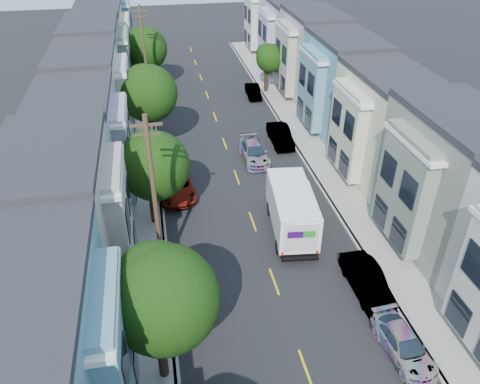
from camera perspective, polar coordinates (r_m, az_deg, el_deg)
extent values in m
plane|color=black|center=(27.76, 4.20, -10.87)|extent=(160.00, 160.00, 0.00)
cube|color=black|center=(39.66, -1.19, 4.01)|extent=(12.00, 70.00, 0.02)
cube|color=gray|center=(39.22, -9.95, 3.23)|extent=(0.30, 70.00, 0.15)
cube|color=gray|center=(40.94, 7.21, 4.83)|extent=(0.30, 70.00, 0.15)
cube|color=gray|center=(39.25, -11.84, 3.04)|extent=(2.60, 70.00, 0.15)
cube|color=gray|center=(41.34, 8.93, 4.97)|extent=(2.60, 70.00, 0.15)
cube|color=gold|center=(39.67, -1.19, 4.00)|extent=(0.12, 70.00, 0.01)
cube|color=beige|center=(39.63, -17.30, 2.36)|extent=(5.00, 70.00, 8.50)
cube|color=beige|center=(42.72, 13.77, 5.25)|extent=(5.00, 70.00, 8.50)
cylinder|color=black|center=(22.56, -9.51, -18.70)|extent=(0.44, 0.44, 3.29)
sphere|color=#265510|center=(20.10, -9.51, -12.76)|extent=(4.70, 4.70, 4.70)
cylinder|color=black|center=(31.83, -10.56, -1.63)|extent=(0.44, 0.44, 2.84)
sphere|color=#265510|center=(30.25, -10.56, 3.13)|extent=(4.54, 4.54, 4.54)
cylinder|color=black|center=(40.80, -11.12, 7.10)|extent=(0.44, 0.44, 3.65)
sphere|color=#265510|center=(39.44, -11.21, 11.68)|extent=(4.70, 4.70, 4.70)
cylinder|color=black|center=(55.05, -11.50, 13.56)|extent=(0.44, 0.44, 3.05)
sphere|color=#265510|center=(54.11, -11.55, 16.76)|extent=(4.70, 4.70, 4.70)
cylinder|color=black|center=(53.56, 3.18, 13.43)|extent=(0.44, 0.44, 2.72)
sphere|color=#265510|center=(52.87, 3.59, 15.95)|extent=(3.10, 3.10, 3.10)
cylinder|color=#42301E|center=(25.55, -10.30, -1.37)|extent=(0.26, 0.26, 10.00)
cube|color=#42301E|center=(23.32, -11.41, 8.01)|extent=(1.60, 0.12, 0.12)
cylinder|color=#42301E|center=(49.34, -11.48, 15.59)|extent=(0.26, 0.26, 10.00)
cube|color=#42301E|center=(48.22, -12.11, 20.80)|extent=(1.60, 0.12, 0.12)
cube|color=white|center=(29.64, 6.85, -2.91)|extent=(2.50, 4.47, 2.44)
cube|color=white|center=(32.27, 5.19, 0.28)|extent=(2.50, 2.08, 2.25)
cube|color=black|center=(31.14, 6.20, -3.94)|extent=(2.30, 6.42, 0.25)
cube|color=#2D0A51|center=(27.67, 7.49, -5.16)|extent=(0.94, 0.04, 0.46)
cube|color=#198C1E|center=(27.91, 9.13, -4.94)|extent=(0.73, 0.04, 0.46)
cylinder|color=black|center=(29.33, 5.24, -6.87)|extent=(0.29, 0.94, 0.94)
cylinder|color=black|center=(29.93, 9.41, -6.29)|extent=(0.29, 0.94, 0.94)
cylinder|color=black|center=(32.53, 3.30, -2.25)|extent=(0.29, 0.94, 0.94)
cylinder|color=black|center=(33.07, 7.09, -1.81)|extent=(0.29, 0.94, 0.94)
imported|color=black|center=(39.27, 1.72, 4.85)|extent=(2.08, 4.76, 1.42)
imported|color=silver|center=(26.10, -5.96, -12.65)|extent=(2.25, 4.48, 1.22)
imported|color=#5D2514|center=(35.05, -7.87, 0.87)|extent=(2.89, 5.61, 1.51)
imported|color=#525252|center=(25.14, 19.31, -17.18)|extent=(2.03, 4.25, 1.24)
imported|color=white|center=(27.59, 15.22, -10.43)|extent=(1.64, 4.50, 1.49)
imported|color=black|center=(42.10, 4.94, 6.85)|extent=(1.70, 4.60, 1.52)
imported|color=#0F1736|center=(52.38, 1.61, 12.16)|extent=(1.53, 3.86, 1.26)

